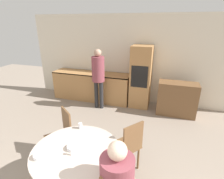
{
  "coord_description": "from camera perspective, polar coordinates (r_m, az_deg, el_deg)",
  "views": [
    {
      "loc": [
        0.96,
        -0.09,
        2.35
      ],
      "look_at": [
        -0.02,
        2.97,
        1.12
      ],
      "focal_mm": 28.0,
      "sensor_mm": 36.0,
      "label": 1
    }
  ],
  "objects": [
    {
      "name": "dining_table",
      "position": [
        2.65,
        -11.27,
        -22.47
      ],
      "size": [
        1.18,
        1.18,
        0.77
      ],
      "color": "brown",
      "rests_on": "ground_plane"
    },
    {
      "name": "chair_far_right",
      "position": [
        2.94,
        5.58,
        -17.46
      ],
      "size": [
        0.56,
        0.56,
        0.94
      ],
      "rotation": [
        0.0,
        0.0,
        4.06
      ],
      "color": "brown",
      "rests_on": "ground_plane"
    },
    {
      "name": "person_standing",
      "position": [
        4.84,
        -4.53,
        5.43
      ],
      "size": [
        0.35,
        0.35,
        1.71
      ],
      "color": "#262628",
      "rests_on": "ground_plane"
    },
    {
      "name": "chair_far_left",
      "position": [
        3.32,
        -15.82,
        -13.21
      ],
      "size": [
        0.56,
        0.56,
        0.94
      ],
      "rotation": [
        0.0,
        0.0,
        5.62
      ],
      "color": "brown",
      "rests_on": "ground_plane"
    },
    {
      "name": "kitchen_counter",
      "position": [
        5.64,
        -6.63,
        1.24
      ],
      "size": [
        2.46,
        0.6,
        0.89
      ],
      "color": "#AD7A47",
      "rests_on": "ground_plane"
    },
    {
      "name": "sideboard",
      "position": [
        4.96,
        20.4,
        -2.91
      ],
      "size": [
        0.99,
        0.45,
        0.9
      ],
      "color": "brown",
      "rests_on": "ground_plane"
    },
    {
      "name": "wall_back",
      "position": [
        5.36,
        7.19,
        9.53
      ],
      "size": [
        6.69,
        0.05,
        2.6
      ],
      "color": "silver",
      "rests_on": "ground_plane"
    },
    {
      "name": "bowl_near",
      "position": [
        2.5,
        -22.72,
        -19.44
      ],
      "size": [
        0.14,
        0.14,
        0.05
      ],
      "color": "silver",
      "rests_on": "dining_table"
    },
    {
      "name": "oven_unit",
      "position": [
        5.09,
        9.39,
        4.03
      ],
      "size": [
        0.56,
        0.59,
        1.78
      ],
      "color": "#AD7A47",
      "rests_on": "ground_plane"
    },
    {
      "name": "bowl_centre",
      "position": [
        2.52,
        -12.5,
        -17.89
      ],
      "size": [
        0.17,
        0.17,
        0.05
      ],
      "color": "silver",
      "rests_on": "dining_table"
    },
    {
      "name": "cup",
      "position": [
        2.89,
        -10.28,
        -11.57
      ],
      "size": [
        0.06,
        0.06,
        0.09
      ],
      "color": "silver",
      "rests_on": "dining_table"
    },
    {
      "name": "salt_shaker",
      "position": [
        2.41,
        -13.07,
        -19.31
      ],
      "size": [
        0.03,
        0.03,
        0.09
      ],
      "color": "white",
      "rests_on": "dining_table"
    }
  ]
}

